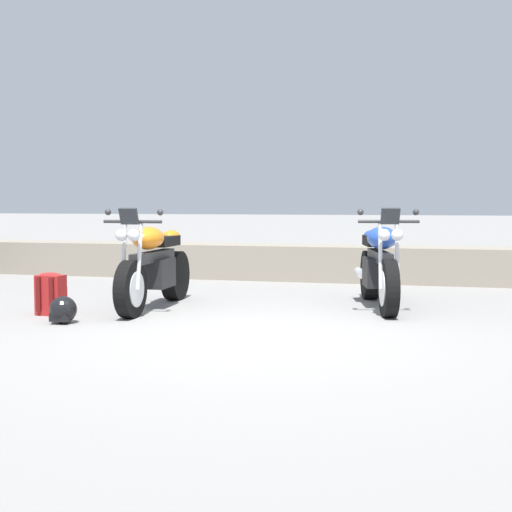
{
  "coord_description": "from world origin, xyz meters",
  "views": [
    {
      "loc": [
        1.61,
        -6.3,
        1.24
      ],
      "look_at": [
        -0.25,
        1.2,
        0.65
      ],
      "focal_mm": 49.75,
      "sensor_mm": 36.0,
      "label": 1
    }
  ],
  "objects_px": {
    "rider_backpack": "(51,293)",
    "rider_helmet": "(63,310)",
    "motorcycle_orange_near_left": "(154,267)",
    "motorcycle_blue_centre": "(379,266)"
  },
  "relations": [
    {
      "from": "motorcycle_blue_centre",
      "to": "rider_backpack",
      "type": "bearing_deg",
      "value": -157.83
    },
    {
      "from": "motorcycle_blue_centre",
      "to": "rider_backpack",
      "type": "relative_size",
      "value": 4.35
    },
    {
      "from": "rider_helmet",
      "to": "motorcycle_orange_near_left",
      "type": "bearing_deg",
      "value": 66.34
    },
    {
      "from": "rider_backpack",
      "to": "rider_helmet",
      "type": "relative_size",
      "value": 1.68
    },
    {
      "from": "rider_backpack",
      "to": "motorcycle_orange_near_left",
      "type": "bearing_deg",
      "value": 38.03
    },
    {
      "from": "motorcycle_blue_centre",
      "to": "rider_backpack",
      "type": "distance_m",
      "value": 3.74
    },
    {
      "from": "motorcycle_orange_near_left",
      "to": "rider_helmet",
      "type": "distance_m",
      "value": 1.34
    },
    {
      "from": "rider_backpack",
      "to": "rider_helmet",
      "type": "height_order",
      "value": "rider_backpack"
    },
    {
      "from": "rider_helmet",
      "to": "motorcycle_blue_centre",
      "type": "bearing_deg",
      "value": 31.49
    },
    {
      "from": "rider_backpack",
      "to": "rider_helmet",
      "type": "bearing_deg",
      "value": -49.42
    }
  ]
}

